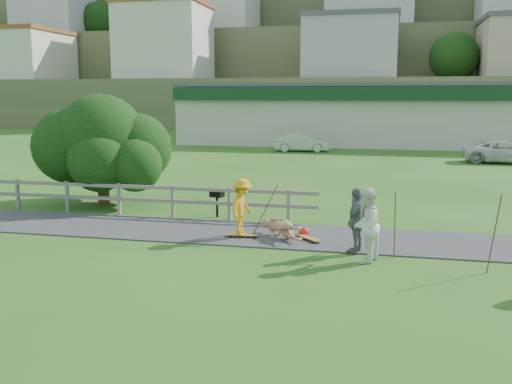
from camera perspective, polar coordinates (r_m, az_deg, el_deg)
ground at (r=16.06m, az=-5.83°, el=-5.26°), size 260.00×260.00×0.00m
path at (r=17.44m, az=-4.26°, el=-3.97°), size 34.00×3.00×0.04m
fence at (r=20.69m, az=-15.10°, el=-0.13°), size 15.05×0.10×1.10m
strip_mall at (r=49.66m, az=11.79°, el=7.70°), size 32.50×10.75×5.10m
hillside at (r=106.61m, az=10.48°, el=15.07°), size 220.00×67.00×47.50m
skater_rider at (r=16.50m, az=-1.42°, el=-1.86°), size 0.76×1.14×1.65m
skater_fallen at (r=16.56m, az=2.58°, el=-3.64°), size 1.53×1.49×0.63m
spectator_a at (r=14.41m, az=10.90°, el=-3.29°), size 0.97×1.10×1.88m
spectator_b at (r=15.16m, az=10.04°, el=-2.85°), size 0.74×1.11×1.75m
car_silver at (r=42.22m, az=4.56°, el=4.95°), size 4.17×1.94×1.32m
car_white at (r=38.09m, az=23.57°, el=3.68°), size 4.87×2.29×1.35m
tree at (r=22.45m, az=-15.14°, el=3.30°), size 5.43×5.43×3.52m
bbq at (r=19.50m, az=-3.91°, el=-1.18°), size 0.49×0.42×0.92m
longboard_rider at (r=16.67m, az=-1.40°, el=-4.47°), size 0.96×0.33×0.11m
longboard_fallen at (r=16.40m, az=5.27°, el=-4.74°), size 0.87×0.89×0.11m
helmet at (r=16.84m, az=4.81°, el=-4.00°), size 0.31×0.31×0.31m
pole_rider at (r=16.74m, az=0.91°, el=-1.57°), size 0.03×0.03×1.72m
pole_spec_left at (r=14.99m, az=13.71°, el=-3.20°), size 0.03×0.03×1.72m
pole_spec_right at (r=14.35m, az=22.72°, el=-3.87°), size 0.03×0.03×1.91m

